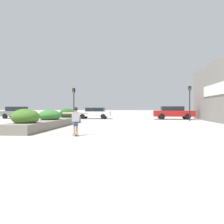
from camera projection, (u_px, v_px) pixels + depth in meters
ground_plane at (94, 182)px, 4.54m from camera, size 300.00×300.00×0.00m
planter_box at (50, 120)px, 17.64m from camera, size 1.73×11.56×1.30m
skateboard at (76, 134)px, 12.09m from camera, size 0.49×0.76×0.09m
skateboarder at (75, 118)px, 12.08m from camera, size 1.15×0.57×1.31m
car_leftmost at (18, 112)px, 31.95m from camera, size 4.17×1.94×1.52m
car_center_left at (173, 112)px, 29.48m from camera, size 4.72×1.84×1.54m
car_center_right at (94, 113)px, 31.13m from camera, size 4.11×2.03×1.39m
traffic_light_left at (74, 98)px, 26.77m from camera, size 0.28×0.30×3.49m
traffic_light_right at (190, 97)px, 25.78m from camera, size 0.28×0.30×3.62m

